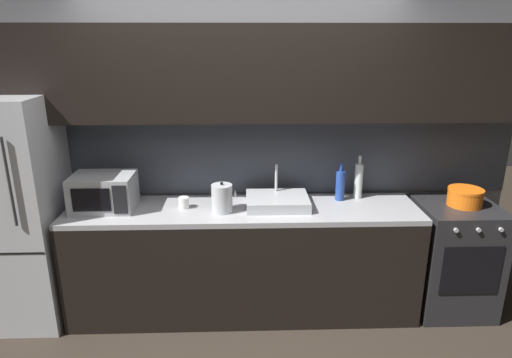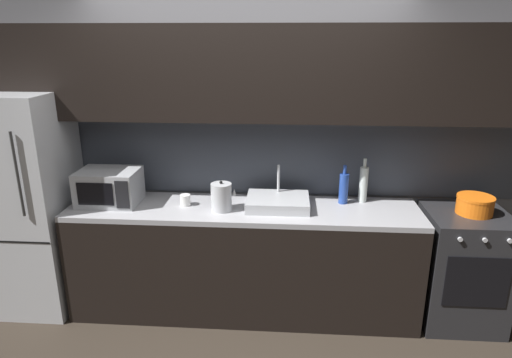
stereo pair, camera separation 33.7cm
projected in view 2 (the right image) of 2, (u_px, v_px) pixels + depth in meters
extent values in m
cube|color=slate|center=(248.00, 151.00, 3.73)|extent=(4.45, 0.10, 2.50)
cube|color=#3D424C|center=(247.00, 158.00, 3.69)|extent=(4.45, 0.01, 0.60)
cube|color=black|center=(244.00, 73.00, 3.32)|extent=(4.10, 0.34, 0.70)
cube|color=black|center=(244.00, 262.00, 3.60)|extent=(2.71, 0.60, 0.86)
cube|color=#9E9EA3|center=(243.00, 210.00, 3.46)|extent=(2.71, 0.60, 0.04)
cube|color=#B7BABF|center=(28.00, 203.00, 3.58)|extent=(0.68, 0.66, 1.77)
cube|color=black|center=(6.00, 242.00, 3.32)|extent=(0.67, 0.00, 0.01)
cylinder|color=#333333|center=(17.00, 175.00, 3.13)|extent=(0.02, 0.02, 0.62)
cube|color=#232326|center=(461.00, 267.00, 3.48)|extent=(0.60, 0.60, 0.90)
cube|color=black|center=(477.00, 283.00, 3.17)|extent=(0.45, 0.01, 0.40)
cylinder|color=#B2B2B7|center=(460.00, 239.00, 3.08)|extent=(0.03, 0.02, 0.03)
cylinder|color=#B2B2B7|center=(485.00, 240.00, 3.06)|extent=(0.03, 0.02, 0.03)
cylinder|color=#B2B2B7|center=(510.00, 241.00, 3.05)|extent=(0.03, 0.02, 0.03)
cube|color=#A8AAAF|center=(109.00, 187.00, 3.51)|extent=(0.46, 0.34, 0.27)
cube|color=black|center=(95.00, 194.00, 3.35)|extent=(0.28, 0.01, 0.18)
cube|color=black|center=(122.00, 195.00, 3.33)|extent=(0.10, 0.01, 0.22)
cube|color=#ADAFB5|center=(278.00, 202.00, 3.45)|extent=(0.48, 0.38, 0.08)
cylinder|color=silver|center=(278.00, 178.00, 3.53)|extent=(0.02, 0.02, 0.22)
cylinder|color=#B7BABF|center=(221.00, 197.00, 3.37)|extent=(0.16, 0.16, 0.21)
sphere|color=black|center=(221.00, 182.00, 3.33)|extent=(0.02, 0.02, 0.02)
cone|color=#B7BABF|center=(234.00, 192.00, 3.35)|extent=(0.03, 0.03, 0.05)
cylinder|color=silver|center=(363.00, 185.00, 3.54)|extent=(0.07, 0.07, 0.28)
cylinder|color=silver|center=(365.00, 163.00, 3.48)|extent=(0.03, 0.03, 0.07)
cylinder|color=#234299|center=(344.00, 189.00, 3.51)|extent=(0.07, 0.07, 0.24)
cylinder|color=#234299|center=(345.00, 170.00, 3.46)|extent=(0.03, 0.03, 0.07)
cylinder|color=silver|center=(185.00, 200.00, 3.49)|extent=(0.08, 0.08, 0.09)
cylinder|color=orange|center=(475.00, 206.00, 3.32)|extent=(0.26, 0.26, 0.12)
cylinder|color=orange|center=(476.00, 198.00, 3.30)|extent=(0.27, 0.27, 0.02)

